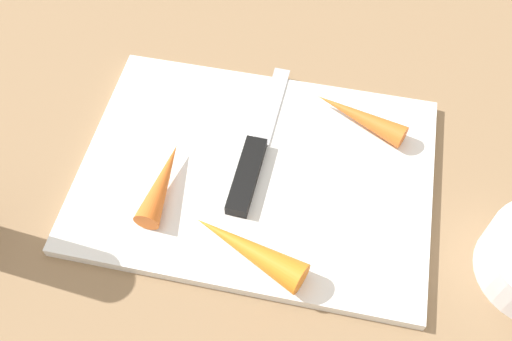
% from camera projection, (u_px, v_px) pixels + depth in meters
% --- Properties ---
extents(ground_plane, '(1.40, 1.40, 0.00)m').
position_uv_depth(ground_plane, '(256.00, 177.00, 0.61)').
color(ground_plane, '#8C6D4C').
extents(cutting_board, '(0.36, 0.26, 0.01)m').
position_uv_depth(cutting_board, '(256.00, 174.00, 0.61)').
color(cutting_board, white).
rests_on(cutting_board, ground_plane).
extents(knife, '(0.03, 0.20, 0.01)m').
position_uv_depth(knife, '(250.00, 165.00, 0.60)').
color(knife, '#B7B7BC').
rests_on(knife, cutting_board).
extents(carrot_longest, '(0.12, 0.07, 0.03)m').
position_uv_depth(carrot_longest, '(248.00, 248.00, 0.54)').
color(carrot_longest, orange).
rests_on(carrot_longest, cutting_board).
extents(carrot_shortest, '(0.03, 0.10, 0.03)m').
position_uv_depth(carrot_shortest, '(162.00, 182.00, 0.58)').
color(carrot_shortest, orange).
rests_on(carrot_shortest, cutting_board).
extents(carrot_medium, '(0.11, 0.06, 0.02)m').
position_uv_depth(carrot_medium, '(359.00, 116.00, 0.62)').
color(carrot_medium, orange).
rests_on(carrot_medium, cutting_board).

